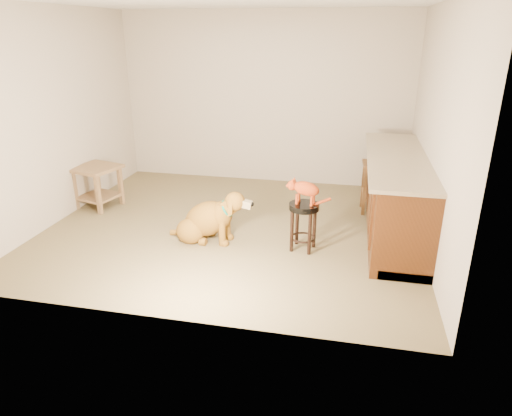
% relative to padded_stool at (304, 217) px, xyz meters
% --- Properties ---
extents(floor, '(4.50, 4.00, 0.01)m').
position_rel_padded_stool_xyz_m(floor, '(-0.93, 0.42, -0.39)').
color(floor, brown).
rests_on(floor, ground).
extents(room_shell, '(4.54, 4.04, 2.62)m').
position_rel_padded_stool_xyz_m(room_shell, '(-0.93, 0.42, 1.29)').
color(room_shell, '#ADA08B').
rests_on(room_shell, ground).
extents(cabinet_run, '(0.70, 2.56, 0.94)m').
position_rel_padded_stool_xyz_m(cabinet_run, '(1.02, 0.72, 0.05)').
color(cabinet_run, '#3D1E0A').
rests_on(cabinet_run, ground).
extents(padded_stool, '(0.33, 0.33, 0.54)m').
position_rel_padded_stool_xyz_m(padded_stool, '(0.00, 0.00, 0.00)').
color(padded_stool, black).
rests_on(padded_stool, ground).
extents(wood_stool, '(0.39, 0.39, 0.68)m').
position_rel_padded_stool_xyz_m(wood_stool, '(0.81, 1.35, -0.03)').
color(wood_stool, brown).
rests_on(wood_stool, ground).
extents(side_table, '(0.68, 0.68, 0.58)m').
position_rel_padded_stool_xyz_m(side_table, '(-2.93, 0.74, -0.01)').
color(side_table, brown).
rests_on(side_table, ground).
extents(golden_retriever, '(1.06, 0.54, 0.67)m').
position_rel_padded_stool_xyz_m(golden_retriever, '(-1.11, 0.00, -0.13)').
color(golden_retriever, brown).
rests_on(golden_retriever, ground).
extents(tabby_kitten, '(0.50, 0.19, 0.31)m').
position_rel_padded_stool_xyz_m(tabby_kitten, '(-0.01, 0.00, 0.33)').
color(tabby_kitten, maroon).
rests_on(tabby_kitten, padded_stool).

